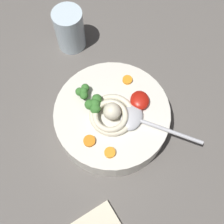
# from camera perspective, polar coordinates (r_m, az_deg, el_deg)

# --- Properties ---
(table_slab) EXTENTS (1.18, 1.18, 0.03)m
(table_slab) POSITION_cam_1_polar(r_m,az_deg,el_deg) (0.70, 1.44, -1.89)
(table_slab) COLOR #5B5651
(table_slab) RESTS_ON ground
(soup_bowl) EXTENTS (0.25, 0.25, 0.07)m
(soup_bowl) POSITION_cam_1_polar(r_m,az_deg,el_deg) (0.65, -0.00, -1.14)
(soup_bowl) COLOR silver
(soup_bowl) RESTS_ON table_slab
(noodle_pile) EXTENTS (0.10, 0.10, 0.04)m
(noodle_pile) POSITION_cam_1_polar(r_m,az_deg,el_deg) (0.60, -0.07, -0.43)
(noodle_pile) COLOR beige
(noodle_pile) RESTS_ON soup_bowl
(soup_spoon) EXTENTS (0.10, 0.17, 0.02)m
(soup_spoon) POSITION_cam_1_polar(r_m,az_deg,el_deg) (0.60, 5.05, -1.50)
(soup_spoon) COLOR #B7B7BC
(soup_spoon) RESTS_ON soup_bowl
(chili_sauce_dollop) EXTENTS (0.04, 0.04, 0.02)m
(chili_sauce_dollop) POSITION_cam_1_polar(r_m,az_deg,el_deg) (0.62, 5.39, 2.26)
(chili_sauce_dollop) COLOR #B2190F
(chili_sauce_dollop) RESTS_ON soup_bowl
(broccoli_floret_center) EXTENTS (0.03, 0.03, 0.03)m
(broccoli_floret_center) POSITION_cam_1_polar(r_m,az_deg,el_deg) (0.62, -5.60, 3.95)
(broccoli_floret_center) COLOR #7A9E60
(broccoli_floret_center) RESTS_ON soup_bowl
(broccoli_floret_left) EXTENTS (0.04, 0.04, 0.03)m
(broccoli_floret_left) POSITION_cam_1_polar(r_m,az_deg,el_deg) (0.60, -3.44, 1.55)
(broccoli_floret_left) COLOR #7A9E60
(broccoli_floret_left) RESTS_ON soup_bowl
(carrot_slice_beside_chili) EXTENTS (0.02, 0.02, 0.01)m
(carrot_slice_beside_chili) POSITION_cam_1_polar(r_m,az_deg,el_deg) (0.59, -4.40, -5.61)
(carrot_slice_beside_chili) COLOR orange
(carrot_slice_beside_chili) RESTS_ON soup_bowl
(carrot_slice_extra_b) EXTENTS (0.02, 0.02, 0.01)m
(carrot_slice_extra_b) POSITION_cam_1_polar(r_m,az_deg,el_deg) (0.58, -0.41, -7.85)
(carrot_slice_extra_b) COLOR orange
(carrot_slice_extra_b) RESTS_ON soup_bowl
(carrot_slice_rear) EXTENTS (0.02, 0.02, 0.01)m
(carrot_slice_rear) POSITION_cam_1_polar(r_m,az_deg,el_deg) (0.65, 2.99, 6.22)
(carrot_slice_rear) COLOR orange
(carrot_slice_rear) RESTS_ON soup_bowl
(drinking_glass) EXTENTS (0.07, 0.07, 0.11)m
(drinking_glass) POSITION_cam_1_polar(r_m,az_deg,el_deg) (0.75, -8.19, 15.50)
(drinking_glass) COLOR silver
(drinking_glass) RESTS_ON table_slab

